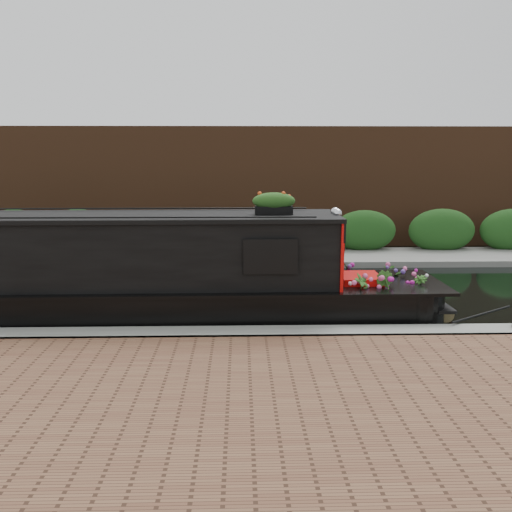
{
  "coord_description": "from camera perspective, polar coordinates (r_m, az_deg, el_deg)",
  "views": [
    {
      "loc": [
        0.44,
        -12.37,
        3.19
      ],
      "look_at": [
        0.76,
        -0.6,
        1.02
      ],
      "focal_mm": 40.0,
      "sensor_mm": 36.0,
      "label": 1
    }
  ],
  "objects": [
    {
      "name": "far_bank_path",
      "position": [
        16.88,
        -3.03,
        -0.46
      ],
      "size": [
        40.0,
        2.4,
        0.34
      ],
      "primitive_type": "cube",
      "color": "slate",
      "rests_on": "ground"
    },
    {
      "name": "far_hedge",
      "position": [
        17.76,
        -2.96,
        0.09
      ],
      "size": [
        40.0,
        1.1,
        2.8
      ],
      "primitive_type": "cube",
      "color": "#1B4416",
      "rests_on": "ground"
    },
    {
      "name": "near_bank_pavers",
      "position": [
        6.26,
        -5.73,
        -20.22
      ],
      "size": [
        40.0,
        7.0,
        0.5
      ],
      "primitive_type": "cube",
      "color": "brown",
      "rests_on": "ground"
    },
    {
      "name": "near_bank_coping",
      "position": [
        9.62,
        -4.15,
        -8.93
      ],
      "size": [
        40.0,
        0.6,
        0.5
      ],
      "primitive_type": "cube",
      "color": "gray",
      "rests_on": "ground"
    },
    {
      "name": "far_brick_wall",
      "position": [
        19.83,
        -2.82,
        1.18
      ],
      "size": [
        40.0,
        1.0,
        8.0
      ],
      "primitive_type": "cube",
      "color": "#512F1B",
      "rests_on": "ground"
    },
    {
      "name": "rope_fender",
      "position": [
        11.54,
        18.23,
        -5.38
      ],
      "size": [
        0.29,
        0.39,
        0.29
      ],
      "primitive_type": "cylinder",
      "rotation": [
        1.57,
        0.0,
        0.0
      ],
      "color": "olive",
      "rests_on": "ground"
    },
    {
      "name": "narrowboat",
      "position": [
        10.91,
        -12.67,
        -2.53
      ],
      "size": [
        11.27,
        2.09,
        2.65
      ],
      "rotation": [
        0.0,
        0.0,
        0.01
      ],
      "color": "black",
      "rests_on": "ground"
    },
    {
      "name": "ground",
      "position": [
        12.78,
        -3.5,
        -4.02
      ],
      "size": [
        80.0,
        80.0,
        0.0
      ],
      "primitive_type": "plane",
      "color": "black",
      "rests_on": "ground"
    }
  ]
}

